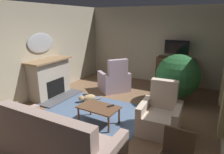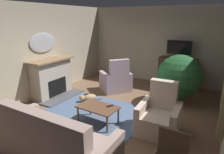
# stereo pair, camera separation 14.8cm
# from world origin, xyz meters

# --- Properties ---
(ground_plane) EXTENTS (5.68, 7.54, 0.04)m
(ground_plane) POSITION_xyz_m (0.00, 0.00, -0.02)
(ground_plane) COLOR brown
(wall_back) EXTENTS (5.68, 0.10, 2.82)m
(wall_back) POSITION_xyz_m (0.00, 3.52, 1.41)
(wall_back) COLOR #B2A88E
(wall_back) RESTS_ON ground_plane
(wall_left) EXTENTS (0.10, 7.54, 2.82)m
(wall_left) POSITION_xyz_m (-2.59, 0.00, 1.41)
(wall_left) COLOR #B2A88E
(wall_left) RESTS_ON ground_plane
(rug_central) EXTENTS (2.61, 1.92, 0.01)m
(rug_central) POSITION_xyz_m (-0.39, 0.10, 0.01)
(rug_central) COLOR slate
(rug_central) RESTS_ON ground_plane
(fireplace) EXTENTS (0.96, 1.51, 1.19)m
(fireplace) POSITION_xyz_m (-2.26, 0.41, 0.57)
(fireplace) COLOR #4C4C51
(fireplace) RESTS_ON ground_plane
(wall_mirror_oval) EXTENTS (0.06, 0.99, 0.60)m
(wall_mirror_oval) POSITION_xyz_m (-2.51, 0.41, 1.67)
(wall_mirror_oval) COLOR #B2B7BF
(tv_cabinet) EXTENTS (1.28, 0.46, 1.07)m
(tv_cabinet) POSITION_xyz_m (0.99, 3.17, 0.51)
(tv_cabinet) COLOR black
(tv_cabinet) RESTS_ON ground_plane
(television) EXTENTS (0.81, 0.20, 0.61)m
(television) POSITION_xyz_m (0.99, 3.12, 1.39)
(television) COLOR black
(television) RESTS_ON tv_cabinet
(coffee_table) EXTENTS (0.96, 0.61, 0.43)m
(coffee_table) POSITION_xyz_m (-0.01, -0.35, 0.38)
(coffee_table) COLOR brown
(coffee_table) RESTS_ON ground_plane
(tv_remote) EXTENTS (0.13, 0.17, 0.02)m
(tv_remote) POSITION_xyz_m (0.23, -0.20, 0.44)
(tv_remote) COLOR black
(tv_remote) RESTS_ON coffee_table
(sofa_floral) EXTENTS (2.14, 0.86, 1.05)m
(sofa_floral) POSITION_xyz_m (0.08, -1.80, 0.35)
(sofa_floral) COLOR #A3897F
(sofa_floral) RESTS_ON ground_plane
(armchair_in_far_corner) EXTENTS (0.89, 0.89, 1.09)m
(armchair_in_far_corner) POSITION_xyz_m (1.33, 0.02, 0.34)
(armchair_in_far_corner) COLOR #C6B29E
(armchair_in_far_corner) RESTS_ON ground_plane
(armchair_angled_to_table) EXTENTS (1.22, 1.23, 1.13)m
(armchair_angled_to_table) POSITION_xyz_m (-0.71, 1.79, 0.35)
(armchair_angled_to_table) COLOR #AD93A3
(armchair_angled_to_table) RESTS_ON ground_plane
(potted_plant_small_fern_corner) EXTENTS (1.25, 1.25, 1.42)m
(potted_plant_small_fern_corner) POSITION_xyz_m (1.33, 1.82, 0.79)
(potted_plant_small_fern_corner) COLOR #3D4C5B
(potted_plant_small_fern_corner) RESTS_ON ground_plane
(cat) EXTENTS (0.51, 0.59, 0.23)m
(cat) POSITION_xyz_m (-0.98, 0.59, 0.11)
(cat) COLOR tan
(cat) RESTS_ON ground_plane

